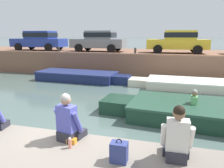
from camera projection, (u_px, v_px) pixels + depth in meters
The scene contains 16 objects.
ground_plane at pixel (118, 100), 9.56m from camera, with size 400.00×400.00×0.00m, color #4C605B.
far_quay_wall at pixel (142, 61), 16.86m from camera, with size 60.00×6.00×1.54m, color brown.
far_wall_coping at pixel (136, 54), 13.97m from camera, with size 60.00×0.24×0.08m, color #9F6C52.
boat_moored_west_navy at pixel (80, 76), 13.53m from camera, with size 5.92×2.10×0.56m.
boat_moored_central_cream at pixel (194, 85), 11.50m from camera, with size 6.38×2.10×0.47m.
motorboat_passing at pixel (212, 114), 7.11m from camera, with size 7.14×2.77×1.06m.
car_leftmost_blue at pixel (40, 40), 17.66m from camera, with size 4.30×2.01×1.54m.
car_left_inner_grey at pixel (99, 40), 16.37m from camera, with size 4.04×2.02×1.54m.
car_centre_yellow at pixel (178, 41), 14.94m from camera, with size 4.08×2.04×1.54m.
mooring_bollard_west at pixel (59, 49), 15.46m from camera, with size 0.15×0.15×0.44m.
mooring_bollard_mid at pixel (135, 51), 14.07m from camera, with size 0.15×0.15×0.44m.
person_seated_right at pixel (68, 122), 4.30m from camera, with size 0.58×0.59×0.96m.
person_seated_middle at pixel (177, 139), 3.61m from camera, with size 0.54×0.53×0.96m.
bottle_drink at pixel (70, 143), 4.02m from camera, with size 0.06×0.06×0.20m.
backpack_on_ledge at pixel (119, 152), 3.59m from camera, with size 0.28×0.24×0.41m.
snack_bag at pixel (72, 141), 4.21m from camera, with size 0.18×0.12×0.10m, color orange.
Camera 1 is at (2.14, -3.97, 2.82)m, focal length 35.00 mm.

